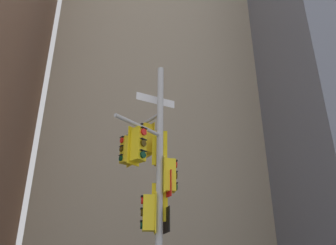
# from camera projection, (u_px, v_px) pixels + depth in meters

# --- Properties ---
(building_mid_block) EXTENTS (16.96, 16.96, 34.65)m
(building_mid_block) POSITION_uv_depth(u_px,v_px,m) (158.00, 111.00, 35.19)
(building_mid_block) COLOR tan
(building_mid_block) RESTS_ON ground
(signal_pole_assembly) EXTENTS (1.98, 3.69, 8.36)m
(signal_pole_assembly) POSITION_uv_depth(u_px,v_px,m) (152.00, 172.00, 10.85)
(signal_pole_assembly) COLOR #B2B2B5
(signal_pole_assembly) RESTS_ON ground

